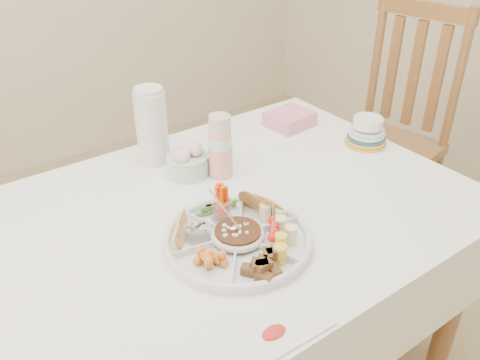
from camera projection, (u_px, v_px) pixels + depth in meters
dining_table at (217, 309)px, 1.63m from camera, size 1.52×1.02×0.76m
chair at (383, 138)px, 2.26m from camera, size 0.55×0.55×1.14m
party_tray at (238, 237)px, 1.31m from camera, size 0.44×0.44×0.04m
bean_dip at (238, 235)px, 1.30m from camera, size 0.14×0.14×0.04m
tortillas at (265, 207)px, 1.39m from camera, size 0.12×0.12×0.06m
carrot_cucumber at (217, 199)px, 1.38m from camera, size 0.13×0.13×0.10m
pita_raisins at (187, 228)px, 1.30m from camera, size 0.11×0.11×0.05m
cherries at (207, 260)px, 1.21m from camera, size 0.11×0.11×0.04m
granola_chunks at (261, 263)px, 1.20m from camera, size 0.12×0.12×0.05m
banana_tomato at (289, 228)px, 1.28m from camera, size 0.12×0.12×0.09m
cup_stack at (220, 145)px, 1.57m from camera, size 0.08×0.08×0.21m
thermos at (152, 125)px, 1.63m from camera, size 0.10×0.10×0.26m
flower_bowl at (188, 160)px, 1.60m from camera, size 0.17×0.17×0.10m
napkin_stack at (290, 119)px, 1.92m from camera, size 0.17×0.15×0.05m
plate_stack at (367, 132)px, 1.78m from camera, size 0.19×0.19×0.09m
placemat at (262, 341)px, 1.04m from camera, size 0.32×0.12×0.01m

